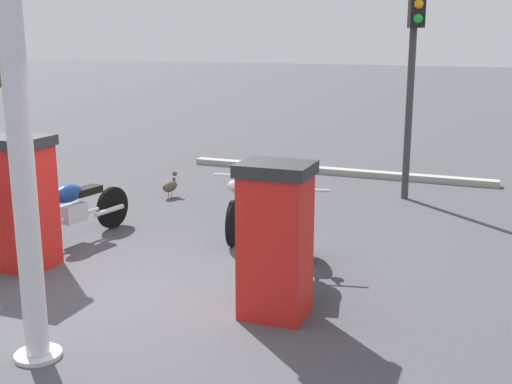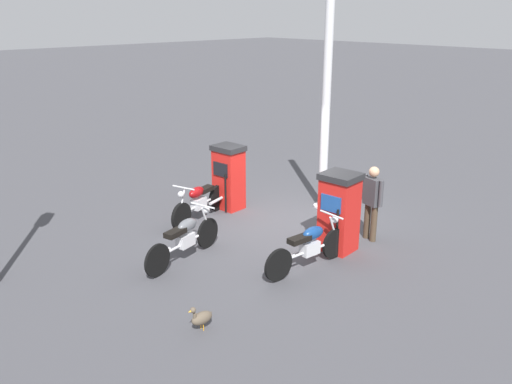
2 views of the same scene
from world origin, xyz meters
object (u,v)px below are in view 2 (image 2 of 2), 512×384
object	(u,v)px
canopy_support_pole	(326,112)
fuel_pump_far	(339,212)
fuel_pump_near	(229,177)
attendant_person	(372,199)
motorcycle_far_pump	(309,245)
motorcycle_near_pump	(199,201)
motorcycle_extra	(185,237)
wandering_duck	(201,318)

from	to	relation	value
canopy_support_pole	fuel_pump_far	bearing A→B (deg)	46.56
fuel_pump_near	canopy_support_pole	world-z (taller)	canopy_support_pole
fuel_pump_far	attendant_person	world-z (taller)	fuel_pump_far
motorcycle_far_pump	fuel_pump_near	bearing A→B (deg)	-106.88
fuel_pump_near	motorcycle_near_pump	xyz separation A→B (m)	(0.99, 0.12, -0.34)
fuel_pump_far	motorcycle_near_pump	world-z (taller)	fuel_pump_far
motorcycle_far_pump	attendant_person	bearing A→B (deg)	179.46
motorcycle_near_pump	motorcycle_far_pump	world-z (taller)	motorcycle_near_pump
fuel_pump_near	motorcycle_near_pump	size ratio (longest dim) A/B	0.79
fuel_pump_far	canopy_support_pole	world-z (taller)	canopy_support_pole
motorcycle_near_pump	motorcycle_extra	distance (m)	2.05
motorcycle_extra	attendant_person	distance (m)	3.85
fuel_pump_far	attendant_person	size ratio (longest dim) A/B	1.01
fuel_pump_near	wandering_duck	xyz separation A→B (m)	(3.70, 3.61, -0.58)
fuel_pump_far	wandering_duck	world-z (taller)	fuel_pump_far
attendant_person	motorcycle_near_pump	bearing A→B (deg)	-60.40
attendant_person	canopy_support_pole	xyz separation A→B (m)	(-0.79, -1.92, 1.43)
canopy_support_pole	fuel_pump_near	bearing A→B (deg)	-41.69
motorcycle_near_pump	canopy_support_pole	xyz separation A→B (m)	(-2.67, 1.37, 1.87)
motorcycle_near_pump	attendant_person	size ratio (longest dim) A/B	1.24
fuel_pump_near	motorcycle_near_pump	bearing A→B (deg)	7.07
fuel_pump_near	attendant_person	size ratio (longest dim) A/B	0.98
motorcycle_near_pump	attendant_person	bearing A→B (deg)	119.60
fuel_pump_far	motorcycle_far_pump	distance (m)	1.10
fuel_pump_far	attendant_person	distance (m)	0.90
motorcycle_far_pump	canopy_support_pole	size ratio (longest dim) A/B	0.42
motorcycle_far_pump	wandering_duck	bearing A→B (deg)	4.43
wandering_duck	canopy_support_pole	distance (m)	6.15
wandering_duck	motorcycle_far_pump	bearing A→B (deg)	-175.57
attendant_person	wandering_duck	world-z (taller)	attendant_person
canopy_support_pole	motorcycle_near_pump	bearing A→B (deg)	-27.19
motorcycle_far_pump	canopy_support_pole	world-z (taller)	canopy_support_pole
wandering_duck	canopy_support_pole	world-z (taller)	canopy_support_pole
motorcycle_extra	attendant_person	bearing A→B (deg)	150.84
fuel_pump_far	canopy_support_pole	xyz separation A→B (m)	(-1.68, -1.77, 1.52)
motorcycle_extra	wandering_duck	world-z (taller)	motorcycle_extra
fuel_pump_near	attendant_person	xyz separation A→B (m)	(-0.88, 3.42, 0.11)
motorcycle_extra	attendant_person	xyz separation A→B (m)	(-3.34, 1.87, 0.42)
motorcycle_extra	wandering_duck	bearing A→B (deg)	58.92
motorcycle_far_pump	wandering_duck	size ratio (longest dim) A/B	4.68
attendant_person	wandering_duck	bearing A→B (deg)	2.36
fuel_pump_far	motorcycle_near_pump	size ratio (longest dim) A/B	0.81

